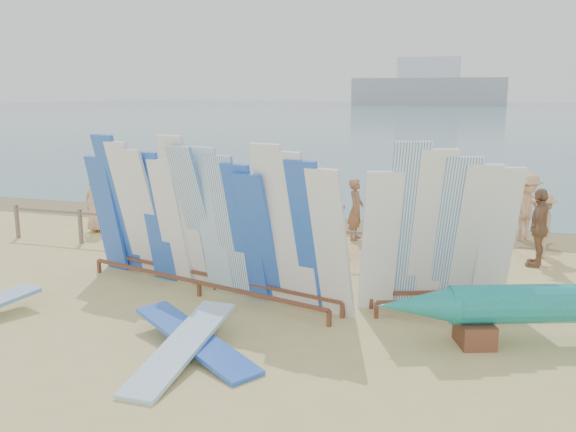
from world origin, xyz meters
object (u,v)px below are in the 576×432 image
(side_surfboard_rack, at_px, (439,237))
(beachgoer_8, at_px, (389,227))
(flat_board_b, at_px, (182,360))
(main_surfboard_rack, at_px, (205,224))
(beachgoer_2, at_px, (198,207))
(beachgoer_10, at_px, (539,227))
(beachgoer_6, at_px, (390,219))
(beachgoer_0, at_px, (98,201))
(beachgoer_extra_0, at_px, (542,225))
(vendor_table, at_px, (308,286))
(beachgoer_3, at_px, (271,201))
(beachgoer_1, at_px, (148,192))
(flat_board_d, at_px, (195,350))
(beach_chair_right, at_px, (249,240))
(beachgoer_9, at_px, (527,208))
(beachgoer_4, at_px, (283,206))
(stroller, at_px, (328,236))
(beach_chair_left, at_px, (228,234))
(beachgoer_7, at_px, (356,209))

(side_surfboard_rack, xyz_separation_m, beachgoer_8, (-1.34, 3.18, -0.58))
(flat_board_b, bearing_deg, main_surfboard_rack, 108.27)
(beachgoer_2, height_order, beachgoer_10, beachgoer_10)
(flat_board_b, xyz_separation_m, beachgoer_6, (1.91, 7.12, 0.82))
(beachgoer_2, relative_size, beachgoer_0, 0.88)
(beachgoer_extra_0, bearing_deg, main_surfboard_rack, -46.74)
(vendor_table, bearing_deg, beachgoer_3, 139.75)
(beachgoer_1, height_order, beachgoer_2, beachgoer_1)
(flat_board_d, relative_size, beachgoer_10, 1.53)
(side_surfboard_rack, bearing_deg, beachgoer_0, 138.06)
(flat_board_d, xyz_separation_m, beachgoer_3, (-1.53, 7.75, 0.89))
(beach_chair_right, height_order, beachgoer_9, beachgoer_9)
(beachgoer_6, relative_size, beachgoer_8, 1.04)
(flat_board_b, xyz_separation_m, beachgoer_1, (-5.59, 8.52, 0.90))
(side_surfboard_rack, distance_m, beachgoer_4, 5.97)
(beach_chair_right, height_order, stroller, stroller)
(flat_board_b, xyz_separation_m, flat_board_d, (0.03, 0.35, 0.00))
(beachgoer_2, xyz_separation_m, beachgoer_10, (8.61, -0.45, 0.12))
(flat_board_b, relative_size, beach_chair_right, 3.47)
(beachgoer_10, relative_size, beachgoer_4, 0.94)
(flat_board_b, distance_m, beachgoer_9, 10.63)
(flat_board_b, xyz_separation_m, beachgoer_extra_0, (5.39, 7.67, 0.78))
(flat_board_d, xyz_separation_m, beach_chair_left, (-2.20, 6.28, 0.25))
(beachgoer_6, height_order, beachgoer_9, beachgoer_9)
(flat_board_d, bearing_deg, beachgoer_7, 24.89)
(beachgoer_extra_0, relative_size, beachgoer_7, 0.96)
(flat_board_d, distance_m, stroller, 6.04)
(flat_board_b, height_order, beachgoer_3, beachgoer_3)
(main_surfboard_rack, xyz_separation_m, beach_chair_left, (-1.20, 3.76, -1.12))
(beachgoer_9, distance_m, beachgoer_4, 6.35)
(beachgoer_extra_0, bearing_deg, side_surfboard_rack, -18.09)
(beachgoer_9, height_order, beachgoer_4, beachgoer_4)
(beach_chair_right, distance_m, beachgoer_6, 3.50)
(beachgoer_9, relative_size, beachgoer_extra_0, 1.15)
(beachgoer_1, xyz_separation_m, beachgoer_8, (7.59, -2.18, -0.11))
(beach_chair_right, bearing_deg, beachgoer_10, -22.10)
(side_surfboard_rack, bearing_deg, beachgoer_extra_0, 44.66)
(beach_chair_left, bearing_deg, main_surfboard_rack, -44.05)
(vendor_table, relative_size, beachgoer_4, 0.54)
(flat_board_b, distance_m, stroller, 6.40)
(beachgoer_2, height_order, beachgoer_0, beachgoer_0)
(stroller, bearing_deg, beachgoer_9, 45.75)
(flat_board_d, distance_m, beachgoer_8, 6.35)
(beachgoer_0, relative_size, beachgoer_7, 1.06)
(beachgoer_extra_0, relative_size, beachgoer_8, 0.99)
(beachgoer_8, bearing_deg, flat_board_b, -41.56)
(side_surfboard_rack, relative_size, beach_chair_right, 3.94)
(vendor_table, distance_m, beach_chair_right, 4.24)
(beachgoer_1, bearing_deg, beachgoer_2, -119.38)
(flat_board_d, relative_size, beachgoer_4, 1.44)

